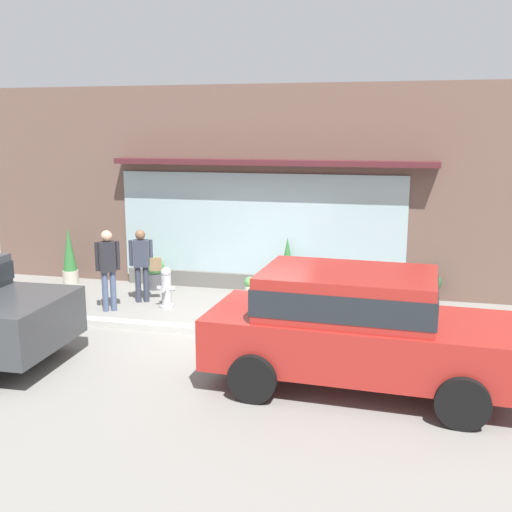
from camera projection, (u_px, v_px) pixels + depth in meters
The scene contains 13 objects.
ground_plane at pixel (236, 332), 11.01m from camera, with size 60.00×60.00×0.00m, color gray.
curb_strip at pixel (233, 333), 10.81m from camera, with size 14.00×0.24×0.12m, color #B2B2AD.
storefront at pixel (273, 192), 13.58m from camera, with size 14.00×0.81×4.55m.
fire_hydrant at pixel (166, 288), 12.45m from camera, with size 0.38×0.34×0.85m.
pedestrian_with_handbag at pixel (142, 261), 12.77m from camera, with size 0.65×0.33×1.55m.
pedestrian_passerby at pixel (108, 264), 12.11m from camera, with size 0.42×0.33×1.65m.
parked_car_red at pixel (356, 323), 8.49m from camera, with size 4.38×2.07×1.68m.
potted_plant_window_right at pixel (321, 286), 12.99m from camera, with size 0.29×0.29×0.58m.
potted_plant_near_hydrant at pixel (154, 271), 13.93m from camera, with size 0.46×0.46×0.75m.
potted_plant_low_front at pixel (250, 286), 13.33m from camera, with size 0.24×0.24×0.44m.
potted_plant_trailing_edge at pixel (287, 268), 13.38m from camera, with size 0.38×0.38×1.29m.
potted_plant_doorstep at pixel (429, 286), 12.72m from camera, with size 0.48×0.48×0.71m.
potted_plant_corner_tall at pixel (69, 257), 14.37m from camera, with size 0.37×0.37×1.34m.
Camera 1 is at (2.83, -10.11, 3.61)m, focal length 42.75 mm.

